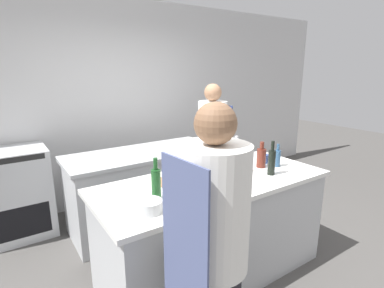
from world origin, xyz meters
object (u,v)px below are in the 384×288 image
(bottle_cooking_oil, at_px, (237,161))
(bowl_prep_small, at_px, (149,206))
(bowl_mixing_large, at_px, (229,181))
(bottle_water, at_px, (272,161))
(oven_range, at_px, (17,193))
(bottle_sauce, at_px, (236,151))
(bottle_olive_oil, at_px, (261,157))
(cup, at_px, (264,159))
(bottle_wine, at_px, (156,183))
(chef_at_stove, at_px, (212,158))
(chef_at_prep_near, at_px, (212,256))
(bottle_vinegar, at_px, (277,158))

(bottle_cooking_oil, relative_size, bowl_prep_small, 1.67)
(bowl_mixing_large, height_order, bowl_prep_small, bowl_prep_small)
(bottle_cooking_oil, relative_size, bottle_water, 0.98)
(oven_range, xyz_separation_m, bottle_water, (1.95, -1.96, 0.55))
(bottle_sauce, bearing_deg, bottle_olive_oil, -76.23)
(bottle_sauce, bearing_deg, cup, -45.71)
(bottle_water, xyz_separation_m, bowl_mixing_large, (-0.50, 0.01, -0.09))
(bowl_mixing_large, bearing_deg, cup, 20.82)
(bottle_wine, bearing_deg, chef_at_stove, 34.27)
(chef_at_stove, height_order, bowl_prep_small, chef_at_stove)
(chef_at_prep_near, height_order, bowl_mixing_large, chef_at_prep_near)
(chef_at_prep_near, height_order, bottle_olive_oil, chef_at_prep_near)
(bottle_wine, bearing_deg, cup, 6.83)
(bottle_sauce, xyz_separation_m, bowl_mixing_large, (-0.51, -0.48, -0.07))
(cup, bearing_deg, chef_at_stove, 109.35)
(bottle_wine, relative_size, bottle_cooking_oil, 1.03)
(bottle_vinegar, relative_size, bottle_wine, 0.72)
(bottle_water, height_order, bowl_mixing_large, bottle_water)
(bottle_olive_oil, height_order, bottle_wine, bottle_wine)
(bottle_cooking_oil, height_order, bottle_water, bottle_water)
(chef_at_prep_near, relative_size, bottle_cooking_oil, 5.57)
(bottle_sauce, bearing_deg, bottle_wine, -161.93)
(cup, bearing_deg, bowl_prep_small, -167.64)
(chef_at_prep_near, bearing_deg, oven_range, 13.23)
(bottle_cooking_oil, bearing_deg, bowl_mixing_large, -144.51)
(bottle_vinegar, bearing_deg, bottle_wine, -179.86)
(bottle_vinegar, height_order, bottle_sauce, bottle_sauce)
(bottle_water, height_order, cup, bottle_water)
(cup, bearing_deg, bottle_wine, -173.17)
(bottle_water, bearing_deg, bowl_prep_small, -178.16)
(bottle_vinegar, height_order, cup, bottle_vinegar)
(oven_range, relative_size, chef_at_prep_near, 0.59)
(bottle_wine, height_order, cup, bottle_wine)
(chef_at_prep_near, height_order, cup, chef_at_prep_near)
(bottle_wine, bearing_deg, bowl_mixing_large, -10.23)
(bottle_wine, xyz_separation_m, bowl_prep_small, (-0.14, -0.16, -0.09))
(bottle_wine, height_order, bowl_mixing_large, bottle_wine)
(chef_at_prep_near, distance_m, bottle_wine, 0.74)
(chef_at_prep_near, xyz_separation_m, bowl_prep_small, (-0.12, 0.55, 0.11))
(chef_at_stove, height_order, bottle_cooking_oil, chef_at_stove)
(chef_at_stove, bearing_deg, bottle_cooking_oil, -33.80)
(bowl_mixing_large, bearing_deg, bottle_cooking_oil, 35.49)
(bottle_olive_oil, height_order, bowl_mixing_large, bottle_olive_oil)
(bowl_prep_small, bearing_deg, bottle_water, 1.84)
(chef_at_stove, distance_m, cup, 0.65)
(bottle_water, bearing_deg, chef_at_stove, 89.92)
(bowl_prep_small, bearing_deg, bottle_vinegar, 6.39)
(bottle_olive_oil, relative_size, bowl_prep_small, 1.39)
(chef_at_stove, bearing_deg, chef_at_prep_near, -51.26)
(bottle_olive_oil, relative_size, bottle_cooking_oil, 0.83)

